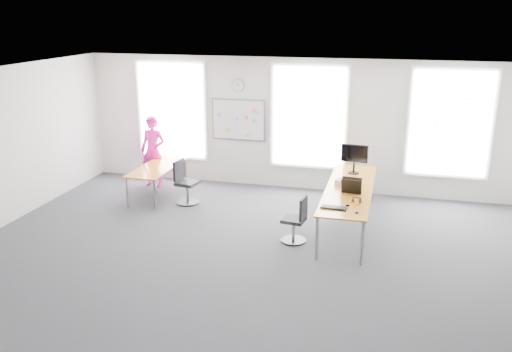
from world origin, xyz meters
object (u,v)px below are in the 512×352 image
(keyboard, at_px, (334,208))
(desk_right, at_px, (349,191))
(desk_left, at_px, (158,169))
(headphones, at_px, (356,200))
(person, at_px, (153,151))
(monitor, at_px, (354,156))
(chair_right, at_px, (296,222))
(chair_left, at_px, (185,185))

(keyboard, bearing_deg, desk_right, 90.58)
(desk_left, relative_size, headphones, 11.45)
(desk_right, bearing_deg, person, 162.92)
(person, height_order, monitor, person)
(chair_right, xyz_separation_m, keyboard, (0.68, -0.24, 0.42))
(chair_right, relative_size, headphones, 5.27)
(headphones, bearing_deg, person, 140.37)
(chair_left, distance_m, person, 1.55)
(chair_right, distance_m, chair_left, 3.04)
(chair_left, distance_m, keyboard, 3.78)
(chair_right, bearing_deg, headphones, 106.59)
(desk_left, xyz_separation_m, person, (-0.39, 0.65, 0.21))
(person, bearing_deg, chair_right, -28.20)
(chair_left, relative_size, monitor, 1.54)
(chair_right, bearing_deg, person, -113.87)
(chair_left, bearing_deg, desk_right, -89.80)
(chair_right, xyz_separation_m, headphones, (1.02, 0.16, 0.46))
(chair_left, xyz_separation_m, monitor, (3.52, 0.48, 0.74))
(headphones, relative_size, monitor, 0.27)
(desk_right, relative_size, monitor, 5.33)
(chair_left, relative_size, keyboard, 2.07)
(desk_right, distance_m, headphones, 0.80)
(desk_right, relative_size, person, 1.94)
(person, relative_size, monitor, 2.75)
(desk_right, height_order, chair_left, chair_left)
(chair_right, height_order, headphones, headphones)
(keyboard, bearing_deg, monitor, 94.01)
(desk_right, xyz_separation_m, desk_left, (-4.28, 0.79, -0.12))
(desk_right, bearing_deg, keyboard, -97.30)
(headphones, bearing_deg, desk_right, 88.56)
(desk_right, relative_size, desk_left, 1.74)
(desk_left, bearing_deg, chair_right, -26.46)
(desk_right, distance_m, person, 4.89)
(chair_right, relative_size, keyboard, 1.89)
(chair_left, height_order, keyboard, chair_left)
(desk_right, xyz_separation_m, monitor, (-0.00, 0.98, 0.42))
(person, xyz_separation_m, monitor, (4.67, -0.46, 0.32))
(desk_right, xyz_separation_m, person, (-4.67, 1.44, 0.10))
(headphones, xyz_separation_m, monitor, (-0.19, 1.75, 0.32))
(keyboard, relative_size, monitor, 0.74)
(desk_right, xyz_separation_m, keyboard, (-0.15, -1.17, 0.06))
(desk_right, distance_m, keyboard, 1.18)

